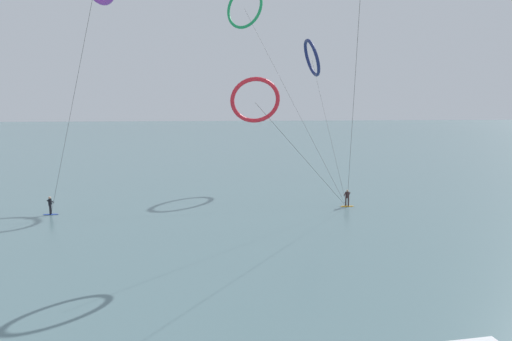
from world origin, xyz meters
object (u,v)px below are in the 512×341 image
kite_crimson (255,101)px  kite_navy (312,58)px  surfer_amber (347,199)px  kite_emerald (245,8)px  surfer_cobalt (50,207)px

kite_crimson → kite_navy: bearing=-110.6°
surfer_amber → kite_navy: size_ratio=0.09×
kite_crimson → kite_emerald: bearing=-93.4°
kite_navy → kite_emerald: bearing=94.3°
kite_emerald → kite_navy: 10.64m
kite_emerald → kite_navy: size_ratio=1.28×
kite_emerald → kite_crimson: 29.14m
kite_emerald → surfer_amber: bearing=-19.8°
surfer_amber → kite_crimson: 18.06m
surfer_cobalt → surfer_amber: same height
kite_crimson → kite_navy: (9.70, 27.99, 5.30)m
kite_crimson → kite_navy: 30.09m
kite_crimson → surfer_amber: bearing=-132.8°
surfer_cobalt → surfer_amber: size_ratio=1.00×
surfer_amber → kite_crimson: size_ratio=0.14×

